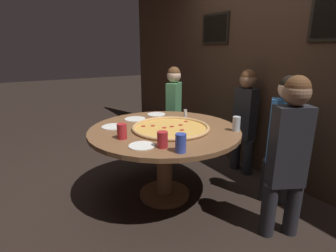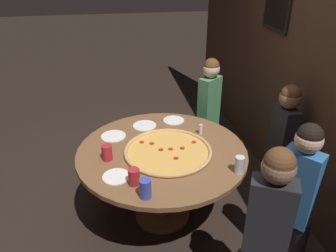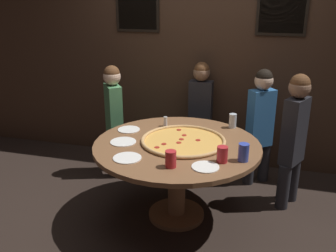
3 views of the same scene
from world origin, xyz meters
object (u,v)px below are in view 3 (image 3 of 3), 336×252
drink_cup_by_shaker (233,121)px  condiment_shaker (165,121)px  white_plate_right_side (129,130)px  white_plate_beside_cup (205,167)px  drink_cup_near_left (244,152)px  diner_centre_back (200,109)px  dining_table (177,158)px  giant_pizza (183,141)px  diner_side_left (294,134)px  drink_cup_far_left (222,154)px  diner_far_left (260,121)px  white_plate_near_front (127,158)px  diner_side_right (114,114)px  drink_cup_centre_back (171,159)px  white_plate_left_side (123,142)px

drink_cup_by_shaker → condiment_shaker: size_ratio=1.44×
white_plate_right_side → condiment_shaker: (0.31, 0.20, 0.05)m
white_plate_beside_cup → condiment_shaker: (-0.54, 0.81, 0.05)m
drink_cup_near_left → diner_centre_back: 1.46m
drink_cup_near_left → white_plate_right_side: bearing=159.7°
dining_table → giant_pizza: 0.17m
drink_cup_near_left → diner_side_left: bearing=59.9°
dining_table → drink_cup_far_left: (0.43, -0.28, 0.21)m
white_plate_right_side → diner_far_left: 1.39m
white_plate_right_side → diner_far_left: size_ratio=0.17×
drink_cup_far_left → white_plate_beside_cup: size_ratio=0.61×
drink_cup_by_shaker → white_plate_near_front: drink_cup_by_shaker is taller
giant_pizza → white_plate_near_front: size_ratio=3.29×
drink_cup_near_left → diner_far_left: 1.11m
drink_cup_near_left → diner_side_left: (0.41, 0.72, -0.07)m
dining_table → diner_side_right: 1.13m
drink_cup_centre_back → white_plate_near_front: size_ratio=0.58×
giant_pizza → diner_side_left: (0.96, 0.46, -0.01)m
drink_cup_centre_back → drink_cup_by_shaker: 1.06m
drink_cup_near_left → drink_cup_centre_back: bearing=-153.8°
diner_side_left → diner_centre_back: diner_side_left is taller
white_plate_beside_cup → diner_centre_back: 1.56m
drink_cup_near_left → white_plate_right_side: size_ratio=0.68×
giant_pizza → diner_side_left: bearing=25.7°
white_plate_near_front → diner_centre_back: bearing=78.6°
white_plate_left_side → diner_centre_back: 1.31m
white_plate_right_side → condiment_shaker: condiment_shaker is taller
white_plate_left_side → diner_far_left: bearing=40.8°
white_plate_right_side → drink_cup_by_shaker: bearing=19.0°
drink_cup_far_left → diner_far_left: 1.20m
giant_pizza → white_plate_near_front: giant_pizza is taller
drink_cup_by_shaker → diner_side_right: bearing=173.5°
drink_cup_centre_back → drink_cup_far_left: 0.41m
drink_cup_by_shaker → white_plate_beside_cup: (-0.10, -0.94, -0.07)m
drink_cup_near_left → white_plate_right_side: drink_cup_near_left is taller
white_plate_left_side → diner_side_right: (-0.42, 0.78, -0.03)m
drink_cup_far_left → giant_pizza: bearing=140.3°
drink_cup_by_shaker → white_plate_left_side: size_ratio=0.61×
white_plate_beside_cup → diner_side_right: size_ratio=0.17×
drink_cup_centre_back → diner_centre_back: bearing=92.4°
dining_table → white_plate_beside_cup: (0.32, -0.40, 0.15)m
dining_table → diner_side_left: (1.00, 0.51, 0.15)m
giant_pizza → diner_centre_back: diner_centre_back is taller
drink_cup_by_shaker → diner_side_right: diner_side_right is taller
white_plate_beside_cup → diner_side_left: bearing=53.2°
giant_pizza → white_plate_near_front: bearing=-128.1°
dining_table → drink_cup_near_left: (0.59, -0.21, 0.22)m
white_plate_left_side → drink_cup_near_left: bearing=-5.9°
dining_table → white_plate_beside_cup: size_ratio=6.95×
white_plate_near_front → condiment_shaker: bearing=83.6°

